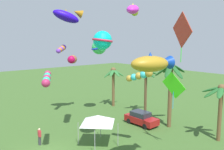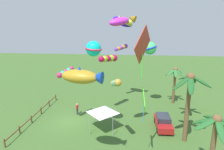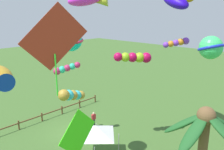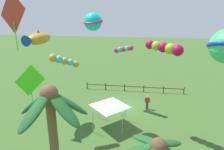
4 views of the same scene
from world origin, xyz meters
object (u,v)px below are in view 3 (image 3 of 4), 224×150
at_px(kite_tube_2, 134,57).
at_px(kite_fish_9, 177,0).
at_px(kite_ball_3, 71,40).
at_px(kite_diamond_4, 78,134).
at_px(spectator_0, 94,119).
at_px(kite_tube_1, 177,43).
at_px(festival_tent, 95,130).
at_px(kite_tube_0, 66,68).
at_px(palm_tree_2, 203,145).
at_px(kite_tube_5, 72,95).
at_px(kite_diamond_6, 54,39).
at_px(kite_ball_7, 211,48).

height_order(kite_tube_2, kite_fish_9, kite_fish_9).
relative_size(kite_ball_3, kite_diamond_4, 0.70).
bearing_deg(spectator_0, kite_tube_1, 135.88).
height_order(festival_tent, kite_tube_0, kite_tube_0).
distance_m(palm_tree_2, kite_ball_3, 10.32).
bearing_deg(spectator_0, palm_tree_2, 69.51).
relative_size(kite_tube_5, kite_diamond_6, 0.56).
relative_size(palm_tree_2, kite_tube_1, 3.72).
xyz_separation_m(kite_tube_2, kite_fish_9, (-3.61, 1.69, 4.76)).
distance_m(kite_diamond_4, kite_tube_5, 3.07).
distance_m(festival_tent, kite_ball_7, 10.95).
distance_m(kite_tube_0, kite_diamond_4, 10.44).
height_order(spectator_0, kite_tube_1, kite_tube_1).
distance_m(festival_tent, kite_tube_1, 11.18).
relative_size(palm_tree_2, festival_tent, 2.58).
bearing_deg(kite_diamond_4, kite_tube_2, -156.46).
distance_m(kite_ball_7, kite_fish_9, 5.30).
bearing_deg(kite_ball_7, kite_tube_1, -118.50).
bearing_deg(kite_tube_5, kite_ball_3, -128.66).
bearing_deg(kite_diamond_4, kite_fish_9, -169.42).
relative_size(kite_tube_1, kite_fish_9, 0.51).
bearing_deg(kite_diamond_6, palm_tree_2, 132.16).
bearing_deg(palm_tree_2, kite_tube_2, -123.77).
bearing_deg(kite_diamond_6, kite_diamond_4, 159.12).
height_order(kite_tube_0, kite_ball_3, kite_ball_3).
bearing_deg(kite_tube_0, festival_tent, 81.31).
bearing_deg(kite_diamond_6, spectator_0, -139.03).
bearing_deg(kite_tube_0, kite_diamond_4, 56.96).
distance_m(palm_tree_2, kite_tube_0, 13.53).
height_order(kite_tube_1, kite_fish_9, kite_fish_9).
bearing_deg(spectator_0, festival_tent, 49.47).
height_order(palm_tree_2, kite_fish_9, kite_fish_9).
bearing_deg(kite_tube_5, kite_tube_1, -178.63).
bearing_deg(kite_fish_9, kite_tube_1, -163.92).
height_order(kite_tube_1, kite_ball_3, kite_ball_3).
distance_m(kite_tube_0, kite_tube_5, 7.49).
distance_m(festival_tent, kite_fish_9, 12.94).
bearing_deg(kite_ball_7, kite_tube_5, -19.59).
bearing_deg(festival_tent, kite_tube_1, 170.81).
height_order(spectator_0, kite_ball_7, kite_ball_7).
bearing_deg(kite_tube_1, palm_tree_2, 34.84).
bearing_deg(festival_tent, kite_tube_5, 27.67).
xyz_separation_m(kite_tube_0, kite_tube_2, (-3.81, 4.59, 1.07)).
relative_size(kite_tube_1, kite_tube_5, 0.89).
height_order(kite_tube_0, kite_fish_9, kite_fish_9).
bearing_deg(festival_tent, spectator_0, -130.53).
bearing_deg(palm_tree_2, kite_fish_9, -143.28).
xyz_separation_m(spectator_0, kite_ball_7, (-3.57, 9.63, 7.93)).
bearing_deg(kite_fish_9, kite_tube_5, -0.14).
bearing_deg(kite_tube_5, kite_fish_9, 179.86).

